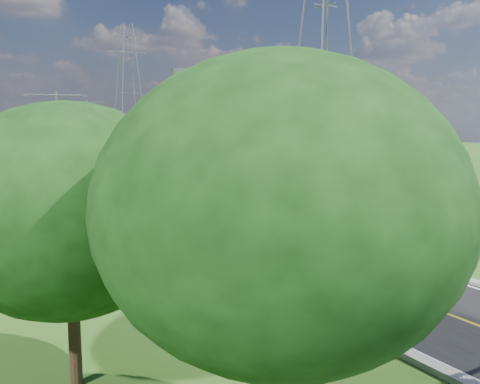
{
  "coord_description": "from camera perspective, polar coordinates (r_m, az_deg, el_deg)",
  "views": [
    {
      "loc": [
        -17.54,
        -7.15,
        7.97
      ],
      "look_at": [
        -0.24,
        21.37,
        3.0
      ],
      "focal_mm": 40.0,
      "sensor_mm": 36.0,
      "label": 1
    }
  ],
  "objects": [
    {
      "name": "tree_rd",
      "position": [
        90.08,
        -8.73,
        6.65
      ],
      "size": [
        7.14,
        7.14,
        8.3
      ],
      "color": "black",
      "rests_on": "ground"
    },
    {
      "name": "curb_right",
      "position": [
        76.73,
        -14.58,
        2.32
      ],
      "size": [
        0.5,
        150.0,
        0.22
      ],
      "primitive_type": "cube",
      "color": "gray",
      "rests_on": "ground"
    },
    {
      "name": "tree_lf",
      "position": [
        11.43,
        4.25,
        -2.04
      ],
      "size": [
        7.98,
        7.98,
        9.28
      ],
      "color": "black",
      "rests_on": "ground"
    },
    {
      "name": "curb_left",
      "position": [
        74.76,
        -20.83,
        1.88
      ],
      "size": [
        0.5,
        150.0,
        0.22
      ],
      "primitive_type": "cube",
      "color": "gray",
      "rests_on": "ground"
    },
    {
      "name": "power_tower_near",
      "position": [
        61.83,
        8.97,
        13.98
      ],
      "size": [
        9.0,
        6.4,
        28.0
      ],
      "color": "slate",
      "rests_on": "ground"
    },
    {
      "name": "tree_la",
      "position": [
        15.79,
        -17.82,
        -1.79
      ],
      "size": [
        7.14,
        7.14,
        8.3
      ],
      "color": "black",
      "rests_on": "ground"
    },
    {
      "name": "streetlight_mid_left",
      "position": [
        53.45,
        -18.85,
        5.85
      ],
      "size": [
        5.9,
        0.25,
        10.0
      ],
      "color": "slate",
      "rests_on": "ground"
    },
    {
      "name": "tree_rc",
      "position": [
        67.6,
        -2.43,
        5.38
      ],
      "size": [
        5.88,
        5.88,
        6.84
      ],
      "color": "black",
      "rests_on": "ground"
    },
    {
      "name": "tree_rb",
      "position": [
        50.14,
        10.86,
        4.88
      ],
      "size": [
        6.72,
        6.72,
        7.82
      ],
      "color": "black",
      "rests_on": "ground"
    },
    {
      "name": "streetlight_near_left",
      "position": [
        22.45,
        -0.16,
        3.3
      ],
      "size": [
        5.9,
        0.25,
        10.0
      ],
      "color": "slate",
      "rests_on": "ground"
    },
    {
      "name": "bus_outbound",
      "position": [
        51.08,
        -8.45,
        1.0
      ],
      "size": [
        3.18,
        9.82,
        2.69
      ],
      "primitive_type": "imported",
      "rotation": [
        0.0,
        0.0,
        3.04
      ],
      "color": "silver",
      "rests_on": "road"
    },
    {
      "name": "tree_rf",
      "position": [
        132.06,
        -15.73,
        6.72
      ],
      "size": [
        6.3,
        6.3,
        7.33
      ],
      "color": "black",
      "rests_on": "ground"
    },
    {
      "name": "power_tower_far",
      "position": [
        129.81,
        -11.83,
        10.96
      ],
      "size": [
        9.0,
        6.4,
        28.0
      ],
      "color": "slate",
      "rests_on": "ground"
    },
    {
      "name": "road",
      "position": [
        75.64,
        -17.66,
        2.05
      ],
      "size": [
        8.0,
        150.0,
        0.06
      ],
      "primitive_type": "cube",
      "color": "black",
      "rests_on": "ground"
    },
    {
      "name": "ground",
      "position": [
        69.85,
        -16.49,
        1.57
      ],
      "size": [
        260.0,
        260.0,
        0.0
      ],
      "primitive_type": "plane",
      "color": "#234C15",
      "rests_on": "ground"
    },
    {
      "name": "speed_limit_sign",
      "position": [
        50.94,
        -4.46,
        1.27
      ],
      "size": [
        0.55,
        0.09,
        2.4
      ],
      "color": "slate",
      "rests_on": "ground"
    },
    {
      "name": "bus_inbound",
      "position": [
        40.9,
        -7.33,
        -0.73
      ],
      "size": [
        3.07,
        10.31,
        2.83
      ],
      "primitive_type": "imported",
      "rotation": [
        0.0,
        0.0,
        -0.07
      ],
      "color": "white",
      "rests_on": "road"
    },
    {
      "name": "tree_re",
      "position": [
        111.9,
        -14.67,
        6.18
      ],
      "size": [
        5.46,
        5.46,
        6.35
      ],
      "color": "black",
      "rests_on": "ground"
    },
    {
      "name": "streetlight_far_right",
      "position": [
        88.36,
        -15.9,
        6.84
      ],
      "size": [
        5.9,
        0.25,
        10.0
      ],
      "color": "slate",
      "rests_on": "ground"
    }
  ]
}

